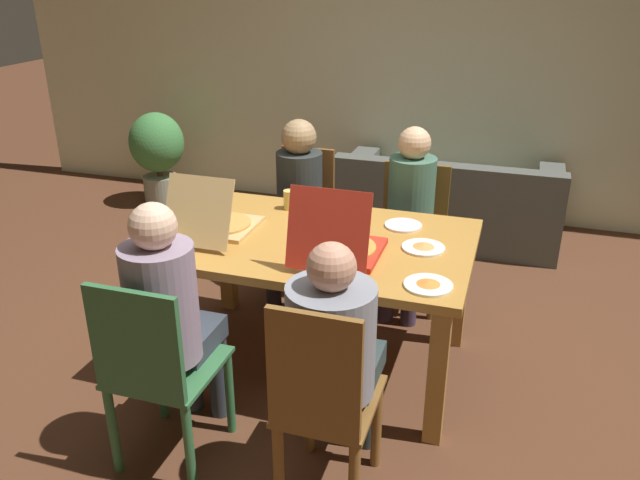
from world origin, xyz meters
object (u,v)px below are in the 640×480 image
object	(u,v)px
drinking_glass_3	(308,212)
pizza_box_1	(217,223)
chair_2	(411,229)
drinking_glass_0	(157,239)
person_0	(170,310)
plate_0	(428,284)
chair_0	(156,369)
potted_plant	(157,150)
dining_table	(314,256)
person_1	(335,346)
drinking_glass_2	(290,200)
person_3	(296,194)
pizza_box_0	(340,246)
drinking_glass_1	(311,219)
plate_2	(403,225)
couch	(448,206)
chair_3	(304,212)
plate_1	(423,247)
chair_1	(324,405)
person_2	(409,207)

from	to	relation	value
drinking_glass_3	pizza_box_1	bearing A→B (deg)	-143.53
chair_2	drinking_glass_0	size ratio (longest dim) A/B	6.31
chair_2	drinking_glass_3	xyz separation A→B (m)	(-0.47, -0.73, 0.33)
drinking_glass_3	chair_2	bearing A→B (deg)	57.18
person_0	plate_0	size ratio (longest dim) A/B	5.59
chair_0	potted_plant	world-z (taller)	chair_0
dining_table	person_1	distance (m)	0.90
dining_table	drinking_glass_2	size ratio (longest dim) A/B	14.63
person_3	drinking_glass_3	bearing A→B (deg)	-64.18
chair_2	person_3	distance (m)	0.79
pizza_box_0	drinking_glass_2	world-z (taller)	pizza_box_0
drinking_glass_1	plate_2	bearing A→B (deg)	22.49
dining_table	couch	size ratio (longest dim) A/B	0.94
chair_3	drinking_glass_2	world-z (taller)	chair_3
person_3	potted_plant	xyz separation A→B (m)	(-1.82, 1.26, -0.19)
person_3	pizza_box_1	world-z (taller)	person_3
plate_1	drinking_glass_1	size ratio (longest dim) A/B	1.79
chair_1	drinking_glass_0	size ratio (longest dim) A/B	6.89
drinking_glass_0	drinking_glass_1	bearing A→B (deg)	38.65
pizza_box_0	plate_0	world-z (taller)	pizza_box_0
pizza_box_0	drinking_glass_2	distance (m)	0.71
chair_0	person_2	bearing A→B (deg)	67.26
person_3	plate_2	xyz separation A→B (m)	(0.81, -0.51, 0.08)
person_3	drinking_glass_2	distance (m)	0.48
person_0	drinking_glass_2	bearing A→B (deg)	84.26
drinking_glass_2	potted_plant	xyz separation A→B (m)	(-1.94, 1.71, -0.32)
chair_0	person_1	bearing A→B (deg)	11.34
plate_1	plate_2	distance (m)	0.30
chair_3	pizza_box_1	size ratio (longest dim) A/B	1.89
plate_1	drinking_glass_3	bearing A→B (deg)	164.27
person_1	potted_plant	size ratio (longest dim) A/B	1.36
person_1	person_2	bearing A→B (deg)	90.00
drinking_glass_2	couch	size ratio (longest dim) A/B	0.06
drinking_glass_1	drinking_glass_0	bearing A→B (deg)	-141.35
plate_1	drinking_glass_3	xyz separation A→B (m)	(-0.68, 0.19, 0.04)
plate_1	plate_2	world-z (taller)	plate_1
drinking_glass_3	person_3	bearing A→B (deg)	115.82
chair_0	drinking_glass_3	size ratio (longest dim) A/B	9.48
person_2	drinking_glass_2	xyz separation A→B (m)	(-0.63, -0.45, 0.13)
person_1	plate_1	distance (m)	0.89
plate_2	drinking_glass_3	xyz separation A→B (m)	(-0.53, -0.07, 0.04)
person_1	person_3	xyz separation A→B (m)	(-0.75, 1.63, 0.01)
drinking_glass_0	potted_plant	bearing A→B (deg)	121.58
chair_2	person_2	bearing A→B (deg)	-90.00
dining_table	chair_1	xyz separation A→B (m)	(0.36, -0.98, -0.16)
pizza_box_0	plate_1	size ratio (longest dim) A/B	2.23
drinking_glass_0	drinking_glass_2	distance (m)	0.87
pizza_box_0	plate_2	size ratio (longest dim) A/B	2.38
drinking_glass_3	plate_0	bearing A→B (deg)	-37.62
person_0	person_1	world-z (taller)	person_0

